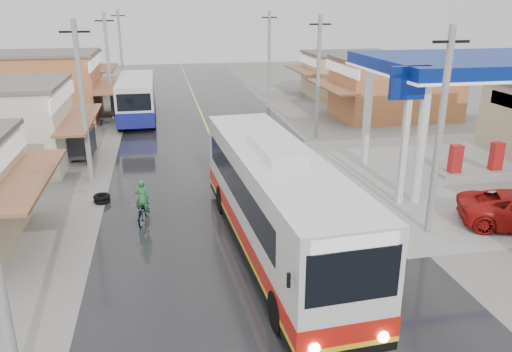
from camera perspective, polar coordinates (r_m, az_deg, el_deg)
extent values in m
plane|color=slate|center=(18.98, 0.09, -8.09)|extent=(120.00, 120.00, 0.00)
cube|color=black|center=(32.89, -4.91, 3.83)|extent=(12.00, 90.00, 0.02)
cube|color=#D8CC4C|center=(32.89, -4.91, 3.85)|extent=(0.15, 90.00, 0.01)
cube|color=gray|center=(29.11, 23.61, 0.19)|extent=(16.00, 16.00, 0.03)
cube|color=navy|center=(27.93, 25.22, 11.58)|extent=(12.00, 8.00, 0.70)
cube|color=white|center=(27.96, 25.14, 10.98)|extent=(12.10, 8.10, 0.12)
cylinder|color=white|center=(28.54, 12.60, 6.72)|extent=(0.44, 0.44, 5.50)
cylinder|color=white|center=(23.32, 18.32, 3.43)|extent=(0.44, 0.44, 5.50)
cube|color=gray|center=(29.09, 23.63, 0.35)|extent=(4.00, 1.20, 0.20)
cube|color=#B21919|center=(28.19, 21.84, 1.84)|extent=(0.60, 0.45, 1.50)
cube|color=#B21919|center=(29.54, 25.78, 2.05)|extent=(0.60, 0.45, 1.50)
cube|color=white|center=(22.88, 16.63, 3.97)|extent=(0.25, 0.25, 6.00)
cube|color=navy|center=(22.39, 17.24, 10.14)|extent=(1.80, 0.30, 1.40)
cube|color=silver|center=(17.74, 2.29, -2.32)|extent=(3.41, 13.05, 3.18)
cube|color=black|center=(18.43, 2.22, -7.23)|extent=(3.43, 13.07, 0.32)
cube|color=red|center=(18.20, 2.24, -5.71)|extent=(3.45, 13.09, 0.59)
cube|color=yellow|center=(18.35, 2.23, -6.72)|extent=(3.46, 13.10, 0.15)
cube|color=black|center=(18.10, 1.83, -0.68)|extent=(3.30, 10.36, 1.08)
cube|color=black|center=(12.14, 10.99, -11.10)|extent=(2.39, 0.25, 1.40)
cube|color=black|center=(23.51, -2.09, 4.30)|extent=(2.39, 0.25, 1.18)
cube|color=white|center=(11.73, 11.26, -7.46)|extent=(2.19, 0.24, 0.38)
cube|color=silver|center=(17.18, 2.37, 3.11)|extent=(1.47, 3.30, 0.32)
cylinder|color=black|center=(14.34, 2.70, -15.20)|extent=(0.44, 1.20, 1.18)
cylinder|color=black|center=(15.10, 11.68, -13.66)|extent=(0.44, 1.20, 1.18)
cylinder|color=black|center=(21.78, -3.82, -2.65)|extent=(0.44, 1.20, 1.18)
cylinder|color=black|center=(22.29, 2.24, -2.09)|extent=(0.44, 1.20, 1.18)
sphere|color=#FFF2CC|center=(12.80, 6.65, -18.97)|extent=(0.32, 0.32, 0.30)
sphere|color=#FFF2CC|center=(13.46, 14.32, -17.35)|extent=(0.32, 0.32, 0.30)
cube|color=black|center=(11.87, 3.75, -11.80)|extent=(0.08, 0.08, 0.38)
cube|color=black|center=(13.01, 16.59, -9.68)|extent=(0.08, 0.08, 0.38)
cube|color=silver|center=(40.04, -13.48, 8.93)|extent=(2.59, 9.68, 2.69)
cube|color=navy|center=(40.21, -13.37, 7.65)|extent=(2.63, 9.72, 1.08)
cube|color=black|center=(39.98, -13.52, 9.46)|extent=(2.63, 8.07, 0.97)
cube|color=black|center=(35.26, -13.78, 8.18)|extent=(2.28, 0.12, 1.18)
cylinder|color=black|center=(37.01, -15.31, 5.83)|extent=(0.32, 1.08, 1.08)
cylinder|color=black|center=(36.89, -11.67, 6.08)|extent=(0.32, 1.08, 1.08)
cylinder|color=black|center=(43.73, -14.73, 7.87)|extent=(0.32, 1.08, 1.08)
cylinder|color=black|center=(43.63, -11.64, 8.08)|extent=(0.32, 1.08, 1.08)
imported|color=black|center=(21.40, -12.73, -3.92)|extent=(0.94, 1.87, 0.94)
imported|color=#256F37|center=(20.96, -12.88, -2.44)|extent=(0.63, 0.47, 1.56)
cube|color=#26262D|center=(30.61, -19.57, 3.63)|extent=(1.66, 2.35, 1.44)
cube|color=brown|center=(30.43, -19.73, 5.04)|extent=(1.72, 2.41, 0.11)
cylinder|color=black|center=(30.29, -21.18, 1.85)|extent=(0.27, 0.68, 0.67)
cylinder|color=black|center=(31.72, -20.46, 2.69)|extent=(0.27, 0.68, 0.67)
cylinder|color=black|center=(29.71, -18.61, 1.83)|extent=(0.20, 0.68, 0.67)
torus|color=black|center=(24.02, -17.18, -2.69)|extent=(0.76, 0.76, 0.19)
torus|color=black|center=(23.95, -17.22, -2.26)|extent=(0.76, 0.76, 0.19)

